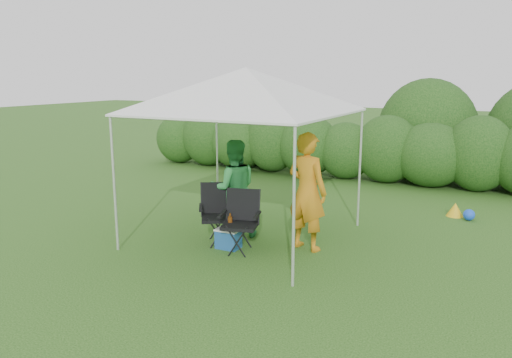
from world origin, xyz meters
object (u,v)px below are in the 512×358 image
at_px(man, 307,191).
at_px(woman, 234,188).
at_px(chair_right, 241,217).
at_px(chair_left, 218,209).
at_px(canopy, 246,91).
at_px(cooler, 228,238).

relative_size(man, woman, 1.12).
relative_size(chair_right, woman, 0.58).
distance_m(chair_left, woman, 0.48).
distance_m(man, woman, 1.35).
xyz_separation_m(chair_right, woman, (-0.46, 0.57, 0.29)).
bearing_deg(woman, chair_left, 42.39).
xyz_separation_m(canopy, man, (1.12, -0.08, -1.53)).
bearing_deg(chair_right, woman, 112.75).
bearing_deg(woman, chair_right, 92.70).
height_order(canopy, cooler, canopy).
xyz_separation_m(chair_right, chair_left, (-0.54, 0.18, 0.01)).
bearing_deg(man, cooler, 40.07).
height_order(chair_left, cooler, chair_left).
distance_m(canopy, cooler, 2.39).
relative_size(chair_left, man, 0.52).
relative_size(chair_right, cooler, 2.49).
bearing_deg(chair_left, chair_right, -51.59).
bearing_deg(chair_right, man, 14.56).
bearing_deg(man, chair_right, 44.18).
distance_m(chair_right, cooler, 0.44).
bearing_deg(man, woman, 11.75).
height_order(chair_right, man, man).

